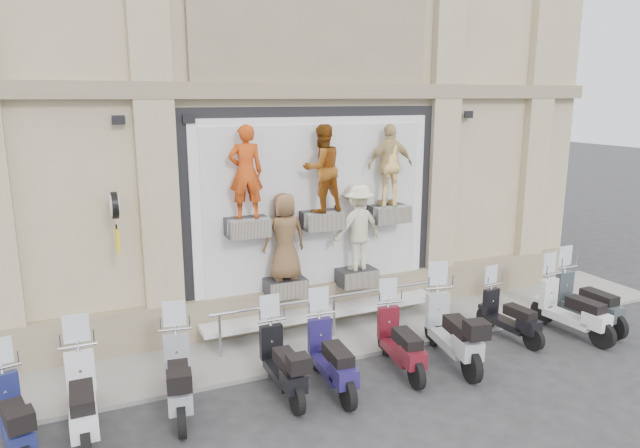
{
  "coord_description": "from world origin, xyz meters",
  "views": [
    {
      "loc": [
        -4.56,
        -7.59,
        4.75
      ],
      "look_at": [
        -0.35,
        1.9,
        2.42
      ],
      "focal_mm": 32.0,
      "sensor_mm": 36.0,
      "label": 1
    }
  ],
  "objects_px": {
    "clock_sign_bracket": "(115,214)",
    "scooter_g": "(453,318)",
    "guard_rail": "(334,317)",
    "scooter_b": "(81,385)",
    "scooter_f": "(401,330)",
    "scooter_h": "(510,306)",
    "scooter_e": "(332,345)",
    "scooter_i": "(573,298)",
    "scooter_a": "(11,404)",
    "scooter_c": "(178,364)",
    "scooter_j": "(587,291)",
    "scooter_d": "(282,351)"
  },
  "relations": [
    {
      "from": "clock_sign_bracket",
      "to": "scooter_g",
      "type": "bearing_deg",
      "value": -22.4
    },
    {
      "from": "guard_rail",
      "to": "scooter_g",
      "type": "xyz_separation_m",
      "value": [
        1.52,
        -1.77,
        0.39
      ]
    },
    {
      "from": "scooter_b",
      "to": "scooter_g",
      "type": "bearing_deg",
      "value": -1.69
    },
    {
      "from": "guard_rail",
      "to": "scooter_f",
      "type": "height_order",
      "value": "scooter_f"
    },
    {
      "from": "scooter_g",
      "to": "scooter_h",
      "type": "distance_m",
      "value": 1.73
    },
    {
      "from": "scooter_g",
      "to": "scooter_e",
      "type": "bearing_deg",
      "value": -169.94
    },
    {
      "from": "scooter_h",
      "to": "scooter_i",
      "type": "height_order",
      "value": "scooter_i"
    },
    {
      "from": "scooter_a",
      "to": "scooter_c",
      "type": "bearing_deg",
      "value": -9.16
    },
    {
      "from": "clock_sign_bracket",
      "to": "scooter_a",
      "type": "height_order",
      "value": "clock_sign_bracket"
    },
    {
      "from": "scooter_f",
      "to": "scooter_a",
      "type": "bearing_deg",
      "value": -172.65
    },
    {
      "from": "guard_rail",
      "to": "scooter_a",
      "type": "bearing_deg",
      "value": -163.94
    },
    {
      "from": "scooter_e",
      "to": "scooter_j",
      "type": "height_order",
      "value": "scooter_j"
    },
    {
      "from": "scooter_i",
      "to": "scooter_b",
      "type": "bearing_deg",
      "value": 173.77
    },
    {
      "from": "scooter_c",
      "to": "scooter_j",
      "type": "xyz_separation_m",
      "value": [
        8.4,
        -0.11,
        0.02
      ]
    },
    {
      "from": "guard_rail",
      "to": "scooter_b",
      "type": "distance_m",
      "value": 4.94
    },
    {
      "from": "scooter_f",
      "to": "scooter_j",
      "type": "relative_size",
      "value": 0.95
    },
    {
      "from": "scooter_g",
      "to": "scooter_h",
      "type": "xyz_separation_m",
      "value": [
        1.68,
        0.38,
        -0.17
      ]
    },
    {
      "from": "guard_rail",
      "to": "scooter_i",
      "type": "bearing_deg",
      "value": -21.49
    },
    {
      "from": "scooter_d",
      "to": "scooter_g",
      "type": "height_order",
      "value": "scooter_g"
    },
    {
      "from": "clock_sign_bracket",
      "to": "scooter_c",
      "type": "relative_size",
      "value": 0.53
    },
    {
      "from": "scooter_e",
      "to": "scooter_g",
      "type": "relative_size",
      "value": 0.91
    },
    {
      "from": "scooter_g",
      "to": "clock_sign_bracket",
      "type": "bearing_deg",
      "value": 167.96
    },
    {
      "from": "scooter_e",
      "to": "scooter_f",
      "type": "relative_size",
      "value": 1.03
    },
    {
      "from": "scooter_h",
      "to": "scooter_j",
      "type": "distance_m",
      "value": 1.9
    },
    {
      "from": "scooter_b",
      "to": "scooter_i",
      "type": "bearing_deg",
      "value": -1.08
    },
    {
      "from": "scooter_i",
      "to": "scooter_a",
      "type": "bearing_deg",
      "value": 173.97
    },
    {
      "from": "scooter_c",
      "to": "scooter_e",
      "type": "bearing_deg",
      "value": 0.93
    },
    {
      "from": "scooter_h",
      "to": "guard_rail",
      "type": "bearing_deg",
      "value": 151.23
    },
    {
      "from": "scooter_b",
      "to": "scooter_d",
      "type": "xyz_separation_m",
      "value": [
        2.99,
        -0.0,
        -0.06
      ]
    },
    {
      "from": "scooter_a",
      "to": "scooter_f",
      "type": "relative_size",
      "value": 0.96
    },
    {
      "from": "guard_rail",
      "to": "scooter_d",
      "type": "distance_m",
      "value": 2.32
    },
    {
      "from": "scooter_f",
      "to": "scooter_b",
      "type": "bearing_deg",
      "value": -172.95
    },
    {
      "from": "scooter_b",
      "to": "guard_rail",
      "type": "bearing_deg",
      "value": 18.76
    },
    {
      "from": "scooter_f",
      "to": "scooter_g",
      "type": "distance_m",
      "value": 1.03
    },
    {
      "from": "scooter_g",
      "to": "scooter_c",
      "type": "bearing_deg",
      "value": -173.46
    },
    {
      "from": "scooter_f",
      "to": "scooter_j",
      "type": "xyz_separation_m",
      "value": [
        4.59,
        0.1,
        0.04
      ]
    },
    {
      "from": "guard_rail",
      "to": "scooter_d",
      "type": "relative_size",
      "value": 2.74
    },
    {
      "from": "scooter_c",
      "to": "scooter_d",
      "type": "distance_m",
      "value": 1.64
    },
    {
      "from": "guard_rail",
      "to": "scooter_g",
      "type": "bearing_deg",
      "value": -49.23
    },
    {
      "from": "scooter_a",
      "to": "clock_sign_bracket",
      "type": "bearing_deg",
      "value": 38.56
    },
    {
      "from": "scooter_j",
      "to": "scooter_a",
      "type": "bearing_deg",
      "value": 179.11
    },
    {
      "from": "scooter_c",
      "to": "scooter_b",
      "type": "bearing_deg",
      "value": -166.27
    },
    {
      "from": "scooter_d",
      "to": "scooter_h",
      "type": "bearing_deg",
      "value": 3.25
    },
    {
      "from": "scooter_a",
      "to": "scooter_f",
      "type": "height_order",
      "value": "scooter_f"
    },
    {
      "from": "clock_sign_bracket",
      "to": "scooter_j",
      "type": "bearing_deg",
      "value": -12.69
    },
    {
      "from": "scooter_a",
      "to": "scooter_b",
      "type": "relative_size",
      "value": 0.9
    },
    {
      "from": "scooter_e",
      "to": "scooter_h",
      "type": "bearing_deg",
      "value": 9.26
    },
    {
      "from": "scooter_h",
      "to": "scooter_f",
      "type": "bearing_deg",
      "value": -179.63
    },
    {
      "from": "scooter_a",
      "to": "scooter_g",
      "type": "distance_m",
      "value": 7.07
    },
    {
      "from": "guard_rail",
      "to": "scooter_g",
      "type": "relative_size",
      "value": 2.41
    }
  ]
}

